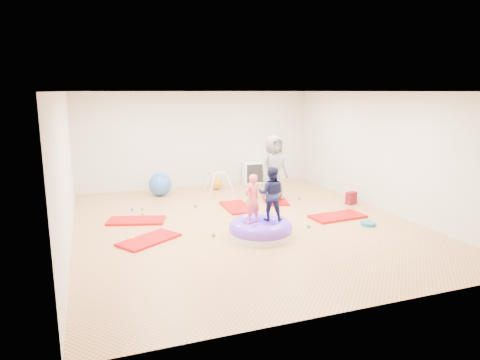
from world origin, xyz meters
name	(u,v)px	position (x,y,z in m)	size (l,w,h in m)	color
room	(245,159)	(0.00, 0.00, 1.40)	(7.01, 8.01, 2.81)	tan
gym_mat_front_left	(149,240)	(-2.11, -0.43, 0.02)	(1.18, 0.59, 0.05)	#BE0302
gym_mat_mid_left	(136,221)	(-2.20, 0.91, 0.03)	(1.22, 0.61, 0.05)	#BE0302
gym_mat_center_back	(237,207)	(0.26, 1.22, 0.02)	(1.18, 0.59, 0.05)	#BE0302
gym_mat_right	(337,216)	(2.13, -0.31, 0.03)	(1.23, 0.62, 0.05)	#BE0302
gym_mat_rear_right	(275,200)	(1.42, 1.56, 0.02)	(1.12, 0.56, 0.05)	#BE0302
inflatable_cushion	(260,230)	(-0.02, -0.94, 0.15)	(1.25, 1.25, 0.39)	silver
child_pink	(252,197)	(-0.21, -0.96, 0.84)	(0.35, 0.23, 0.96)	#FF4F5F
child_navy	(271,191)	(0.21, -0.90, 0.90)	(0.52, 0.41, 1.07)	#14193B
adult_caregiver	(274,167)	(1.40, 1.62, 0.88)	(0.81, 0.53, 1.66)	slate
infant	(272,198)	(1.24, 1.31, 0.15)	(0.36, 0.36, 0.21)	silver
ball_pit_balls	(203,214)	(-0.69, 0.91, 0.04)	(4.55, 2.69, 0.07)	yellow
exercise_ball_blue	(160,184)	(-1.30, 3.13, 0.31)	(0.63, 0.63, 0.63)	#2B5DA5
exercise_ball_orange	(216,183)	(0.37, 3.35, 0.18)	(0.36, 0.36, 0.36)	orange
infant_play_gym	(219,179)	(0.37, 3.13, 0.36)	(0.70, 0.67, 0.54)	white
cube_shelf	(254,173)	(1.71, 3.79, 0.33)	(0.66, 0.32, 0.66)	white
balance_disc	(368,224)	(2.43, -1.03, 0.04)	(0.32, 0.32, 0.07)	#0D6B8D
backpack	(351,198)	(3.10, 0.59, 0.16)	(0.27, 0.17, 0.31)	#B9021A
yellow_toy	(243,233)	(-0.26, -0.63, 0.01)	(0.20, 0.20, 0.03)	yellow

